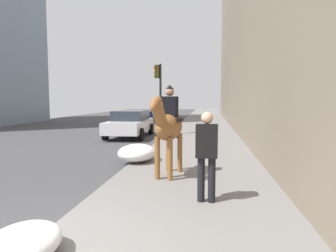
{
  "coord_description": "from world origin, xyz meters",
  "views": [
    {
      "loc": [
        -3.34,
        -2.36,
        2.05
      ],
      "look_at": [
        4.0,
        -1.38,
        1.4
      ],
      "focal_mm": 32.53,
      "sensor_mm": 36.0,
      "label": 1
    }
  ],
  "objects_px": {
    "car_near_lane": "(160,113)",
    "car_mid_lane": "(130,123)",
    "mounted_horse_near": "(168,126)",
    "pedestrian_greeting": "(207,151)",
    "traffic_light_near_curb": "(159,88)"
  },
  "relations": [
    {
      "from": "car_mid_lane",
      "to": "traffic_light_near_curb",
      "type": "bearing_deg",
      "value": 95.83
    },
    {
      "from": "pedestrian_greeting",
      "to": "car_mid_lane",
      "type": "height_order",
      "value": "pedestrian_greeting"
    },
    {
      "from": "car_near_lane",
      "to": "car_mid_lane",
      "type": "xyz_separation_m",
      "value": [
        -13.29,
        -0.44,
        0.01
      ]
    },
    {
      "from": "pedestrian_greeting",
      "to": "traffic_light_near_curb",
      "type": "bearing_deg",
      "value": 16.96
    },
    {
      "from": "mounted_horse_near",
      "to": "traffic_light_near_curb",
      "type": "xyz_separation_m",
      "value": [
        8.82,
        1.68,
        1.24
      ]
    },
    {
      "from": "mounted_horse_near",
      "to": "traffic_light_near_curb",
      "type": "distance_m",
      "value": 9.06
    },
    {
      "from": "car_near_lane",
      "to": "traffic_light_near_curb",
      "type": "xyz_separation_m",
      "value": [
        -13.12,
        -2.0,
        1.88
      ]
    },
    {
      "from": "car_mid_lane",
      "to": "car_near_lane",
      "type": "bearing_deg",
      "value": -178.66
    },
    {
      "from": "mounted_horse_near",
      "to": "pedestrian_greeting",
      "type": "relative_size",
      "value": 1.35
    },
    {
      "from": "mounted_horse_near",
      "to": "car_near_lane",
      "type": "distance_m",
      "value": 22.25
    },
    {
      "from": "mounted_horse_near",
      "to": "car_near_lane",
      "type": "height_order",
      "value": "mounted_horse_near"
    },
    {
      "from": "mounted_horse_near",
      "to": "pedestrian_greeting",
      "type": "height_order",
      "value": "mounted_horse_near"
    },
    {
      "from": "car_mid_lane",
      "to": "traffic_light_near_curb",
      "type": "height_order",
      "value": "traffic_light_near_curb"
    },
    {
      "from": "mounted_horse_near",
      "to": "pedestrian_greeting",
      "type": "xyz_separation_m",
      "value": [
        -1.83,
        -0.97,
        -0.3
      ]
    },
    {
      "from": "car_near_lane",
      "to": "car_mid_lane",
      "type": "relative_size",
      "value": 0.89
    }
  ]
}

